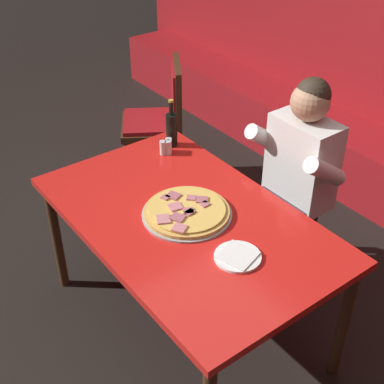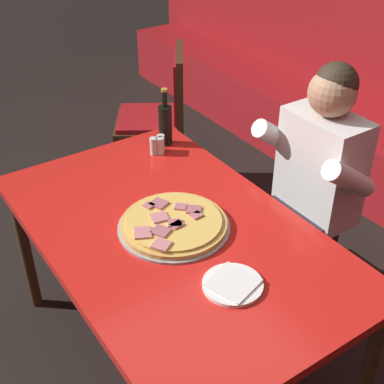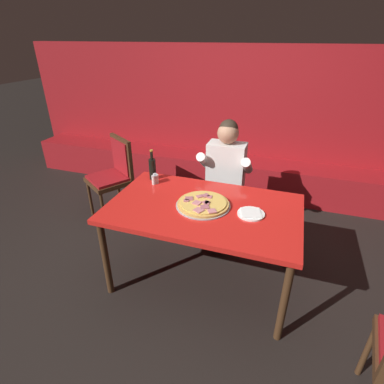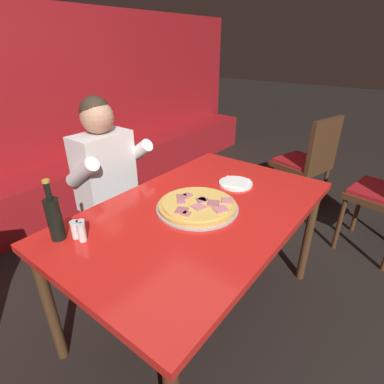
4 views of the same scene
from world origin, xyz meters
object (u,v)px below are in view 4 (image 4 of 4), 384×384
Objects in this scene: dining_chair_near_left at (309,158)px; shaker_red_pepper_flakes at (82,233)px; shaker_parmesan at (75,230)px; shaker_black_pepper at (82,230)px; pizza at (197,205)px; plate_white_paper at (235,183)px; main_dining_table at (199,220)px; diner_seated_blue_shirt at (114,184)px; beer_bottle at (54,217)px.

shaker_red_pepper_flakes is at bearing 172.53° from dining_chair_near_left.
dining_chair_near_left is (2.27, -0.34, -0.24)m from shaker_parmesan.
shaker_black_pepper is (0.02, -0.02, 0.00)m from shaker_parmesan.
pizza reaches higher than plate_white_paper.
main_dining_table is at bearing -23.70° from shaker_red_pepper_flakes.
plate_white_paper is at bearing -0.77° from pizza.
pizza is 0.46× the size of dining_chair_near_left.
dining_chair_near_left is at bearing -2.48° from plate_white_paper.
pizza is 0.60m from shaker_red_pepper_flakes.
pizza is 0.39m from plate_white_paper.
shaker_black_pepper is at bearing 153.35° from main_dining_table.
shaker_black_pepper is 0.09× the size of dining_chair_near_left.
shaker_parmesan and shaker_black_pepper have the same top height.
pizza is 0.35× the size of diner_seated_blue_shirt.
main_dining_table is 17.91× the size of shaker_black_pepper.
dining_chair_near_left is (1.72, -0.06, -0.22)m from pizza.
diner_seated_blue_shirt is at bearing 40.61° from shaker_red_pepper_flakes.
plate_white_paper is 0.16× the size of diner_seated_blue_shirt.
shaker_parmesan is at bearing 171.46° from dining_chair_near_left.
beer_bottle is 3.40× the size of shaker_black_pepper.
beer_bottle is 3.40× the size of shaker_parmesan.
shaker_black_pepper and shaker_red_pepper_flakes have the same top height.
shaker_parmesan is 0.03m from shaker_black_pepper.
shaker_red_pepper_flakes is (-0.02, -0.03, 0.00)m from shaker_black_pepper.
dining_chair_near_left is at bearing -1.80° from main_dining_table.
plate_white_paper is 1.06m from beer_bottle.
beer_bottle is at bearing 150.82° from pizza.
main_dining_table is 0.09m from pizza.
shaker_red_pepper_flakes is 2.30m from dining_chair_near_left.
shaker_parmesan is (-0.56, 0.29, 0.11)m from main_dining_table.
main_dining_table is 0.62m from shaker_red_pepper_flakes.
beer_bottle is 0.11m from shaker_parmesan.
shaker_black_pepper is at bearing -38.31° from shaker_parmesan.
main_dining_table is 17.91× the size of shaker_red_pepper_flakes.
shaker_parmesan is 2.31m from dining_chair_near_left.
plate_white_paper reaches higher than main_dining_table.
shaker_black_pepper is 0.07× the size of diner_seated_blue_shirt.
beer_bottle reaches higher than shaker_parmesan.
dining_chair_near_left reaches higher than pizza.
shaker_black_pepper is 0.71m from diner_seated_blue_shirt.
beer_bottle is at bearing 118.82° from shaker_red_pepper_flakes.
main_dining_table is 1.59× the size of dining_chair_near_left.
pizza is 5.15× the size of shaker_red_pepper_flakes.
beer_bottle is at bearing 131.12° from shaker_parmesan.
main_dining_table is 0.64m from shaker_parmesan.
main_dining_table is 3.48× the size of pizza.
main_dining_table is at bearing -50.92° from pizza.
beer_bottle is at bearing -148.55° from diner_seated_blue_shirt.
plate_white_paper is at bearing -62.26° from diner_seated_blue_shirt.
shaker_black_pepper is at bearing -140.12° from diner_seated_blue_shirt.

